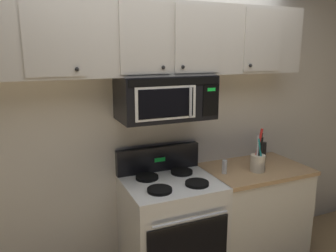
{
  "coord_description": "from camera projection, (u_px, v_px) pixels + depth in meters",
  "views": [
    {
      "loc": [
        -1.02,
        -1.87,
        1.93
      ],
      "look_at": [
        0.0,
        0.49,
        1.35
      ],
      "focal_mm": 35.2,
      "sensor_mm": 36.0,
      "label": 1
    }
  ],
  "objects": [
    {
      "name": "back_wall",
      "position": [
        155.0,
        119.0,
        2.91
      ],
      "size": [
        5.2,
        0.1,
        2.7
      ],
      "primitive_type": "cube",
      "color": "silver",
      "rests_on": "ground_plane"
    },
    {
      "name": "stove_range",
      "position": [
        171.0,
        229.0,
        2.78
      ],
      "size": [
        0.76,
        0.69,
        1.12
      ],
      "color": "white",
      "rests_on": "ground_plane"
    },
    {
      "name": "over_range_microwave",
      "position": [
        165.0,
        97.0,
        2.64
      ],
      "size": [
        0.76,
        0.43,
        0.35
      ],
      "color": "black"
    },
    {
      "name": "upper_cabinets",
      "position": [
        164.0,
        40.0,
        2.56
      ],
      "size": [
        2.5,
        0.36,
        0.55
      ],
      "color": "#BCB7AD"
    },
    {
      "name": "counter_segment",
      "position": [
        252.0,
        212.0,
        3.11
      ],
      "size": [
        0.93,
        0.65,
        0.9
      ],
      "color": "white",
      "rests_on": "ground_plane"
    },
    {
      "name": "utensil_crock_cream",
      "position": [
        258.0,
        161.0,
        2.89
      ],
      "size": [
        0.13,
        0.13,
        0.39
      ],
      "color": "beige",
      "rests_on": "counter_segment"
    },
    {
      "name": "salt_shaker",
      "position": [
        225.0,
        167.0,
        2.84
      ],
      "size": [
        0.04,
        0.04,
        0.12
      ],
      "color": "white",
      "rests_on": "counter_segment"
    },
    {
      "name": "pepper_mill",
      "position": [
        263.0,
        151.0,
        3.21
      ],
      "size": [
        0.05,
        0.05,
        0.17
      ],
      "primitive_type": "cylinder",
      "color": "black",
      "rests_on": "counter_segment"
    }
  ]
}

